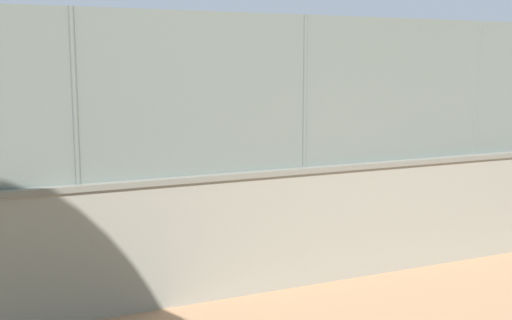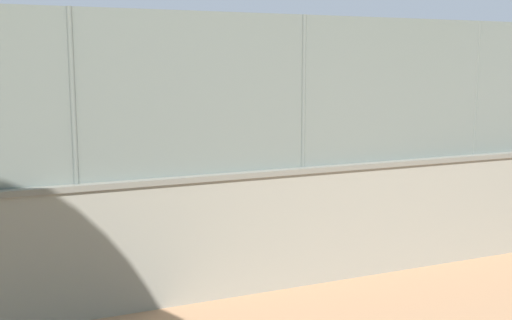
{
  "view_description": "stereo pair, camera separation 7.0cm",
  "coord_description": "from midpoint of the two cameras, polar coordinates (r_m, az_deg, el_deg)",
  "views": [
    {
      "loc": [
        7.8,
        20.03,
        3.36
      ],
      "look_at": [
        2.35,
        7.94,
        1.34
      ],
      "focal_mm": 44.26,
      "sensor_mm": 36.0,
      "label": 1
    },
    {
      "loc": [
        7.74,
        20.06,
        3.36
      ],
      "look_at": [
        2.35,
        7.94,
        1.34
      ],
      "focal_mm": 44.26,
      "sensor_mm": 36.0,
      "label": 2
    }
  ],
  "objects": [
    {
      "name": "ground_plane",
      "position": [
        21.76,
        -3.02,
        -0.24
      ],
      "size": [
        260.0,
        260.0,
        0.0
      ],
      "primitive_type": "plane",
      "color": "tan"
    },
    {
      "name": "perimeter_wall",
      "position": [
        10.6,
        12.02,
        -4.86
      ],
      "size": [
        23.72,
        0.45,
        1.83
      ],
      "color": "gray",
      "rests_on": "ground_plane"
    },
    {
      "name": "fence_panel_on_wall",
      "position": [
        10.32,
        12.37,
        6.18
      ],
      "size": [
        23.31,
        0.17,
        2.25
      ],
      "color": "slate",
      "rests_on": "perimeter_wall"
    },
    {
      "name": "player_at_service_line",
      "position": [
        14.2,
        11.31,
        -1.06
      ],
      "size": [
        0.74,
        1.25,
        1.7
      ],
      "color": "#591919",
      "rests_on": "ground_plane"
    },
    {
      "name": "player_foreground_swinging",
      "position": [
        15.11,
        -6.84,
        -0.43
      ],
      "size": [
        0.75,
        1.27,
        1.67
      ],
      "color": "black",
      "rests_on": "ground_plane"
    },
    {
      "name": "player_baseline_waiting",
      "position": [
        17.28,
        -15.03,
        0.11
      ],
      "size": [
        0.68,
        0.81,
        1.52
      ],
      "color": "navy",
      "rests_on": "ground_plane"
    },
    {
      "name": "sports_ball",
      "position": [
        13.49,
        15.77,
        -5.85
      ],
      "size": [
        0.12,
        0.12,
        0.12
      ],
      "primitive_type": "sphere",
      "color": "#3399D8",
      "rests_on": "ground_plane"
    },
    {
      "name": "spare_ball_by_wall",
      "position": [
        11.12,
        7.69,
        -8.5
      ],
      "size": [
        0.19,
        0.19,
        0.19
      ],
      "primitive_type": "sphere",
      "color": "orange",
      "rests_on": "ground_plane"
    }
  ]
}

